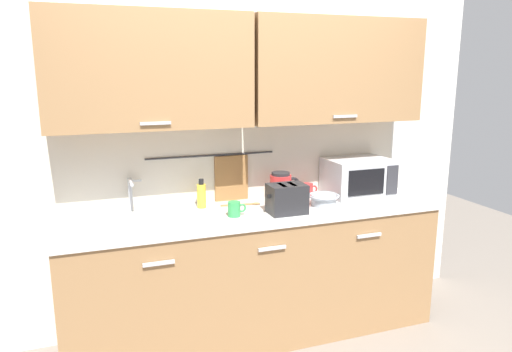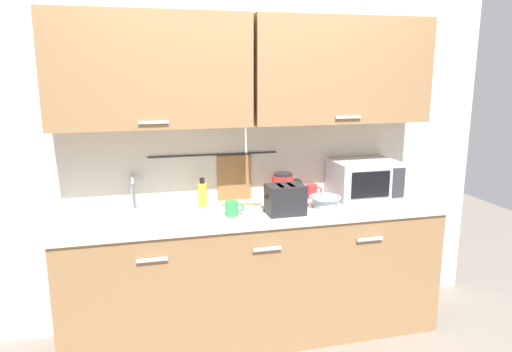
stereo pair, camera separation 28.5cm
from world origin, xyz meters
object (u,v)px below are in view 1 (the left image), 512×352
(dish_soap_bottle, at_px, (201,195))
(mixing_bowl, at_px, (324,199))
(electric_kettle, at_px, (281,187))
(toaster, at_px, (287,199))
(microwave, at_px, (358,177))
(mug_near_sink, at_px, (235,209))
(mug_by_kettle, at_px, (308,190))
(wooden_spoon, at_px, (246,204))

(dish_soap_bottle, height_order, mixing_bowl, dish_soap_bottle)
(electric_kettle, height_order, toaster, electric_kettle)
(microwave, xyz_separation_m, mixing_bowl, (-0.37, -0.17, -0.09))
(microwave, bearing_deg, electric_kettle, 177.73)
(mug_near_sink, relative_size, toaster, 0.47)
(microwave, distance_m, dish_soap_bottle, 1.17)
(electric_kettle, distance_m, mixing_bowl, 0.31)
(mixing_bowl, relative_size, mug_by_kettle, 1.78)
(mixing_bowl, distance_m, mug_by_kettle, 0.26)
(mug_near_sink, height_order, toaster, toaster)
(microwave, height_order, mixing_bowl, microwave)
(mug_by_kettle, bearing_deg, mug_near_sink, -155.96)
(mixing_bowl, distance_m, wooden_spoon, 0.53)
(mug_by_kettle, bearing_deg, dish_soap_bottle, -178.04)
(dish_soap_bottle, xyz_separation_m, wooden_spoon, (0.30, -0.05, -0.08))
(dish_soap_bottle, relative_size, toaster, 0.77)
(dish_soap_bottle, height_order, toaster, dish_soap_bottle)
(electric_kettle, bearing_deg, mixing_bowl, -40.69)
(microwave, distance_m, mug_by_kettle, 0.38)
(wooden_spoon, bearing_deg, microwave, -0.85)
(toaster, relative_size, wooden_spoon, 0.93)
(microwave, bearing_deg, toaster, -159.58)
(toaster, distance_m, mug_by_kettle, 0.46)
(mug_near_sink, xyz_separation_m, wooden_spoon, (0.15, 0.22, -0.04))
(microwave, bearing_deg, mixing_bowl, -154.74)
(toaster, xyz_separation_m, mug_by_kettle, (0.31, 0.34, -0.05))
(dish_soap_bottle, bearing_deg, wooden_spoon, -8.76)
(toaster, bearing_deg, mug_by_kettle, 47.07)
(microwave, relative_size, electric_kettle, 2.03)
(electric_kettle, xyz_separation_m, wooden_spoon, (-0.27, -0.01, -0.10))
(microwave, xyz_separation_m, wooden_spoon, (-0.87, 0.01, -0.13))
(wooden_spoon, bearing_deg, mug_by_kettle, 8.20)
(microwave, height_order, toaster, microwave)
(mug_near_sink, height_order, mug_by_kettle, same)
(toaster, distance_m, wooden_spoon, 0.34)
(mixing_bowl, xyz_separation_m, mug_by_kettle, (0.01, 0.26, 0.00))
(toaster, relative_size, mug_by_kettle, 2.13)
(electric_kettle, distance_m, wooden_spoon, 0.28)
(dish_soap_bottle, xyz_separation_m, mixing_bowl, (0.79, -0.23, -0.04))
(microwave, bearing_deg, mug_by_kettle, 166.66)
(dish_soap_bottle, relative_size, mug_near_sink, 1.63)
(microwave, height_order, mug_near_sink, microwave)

